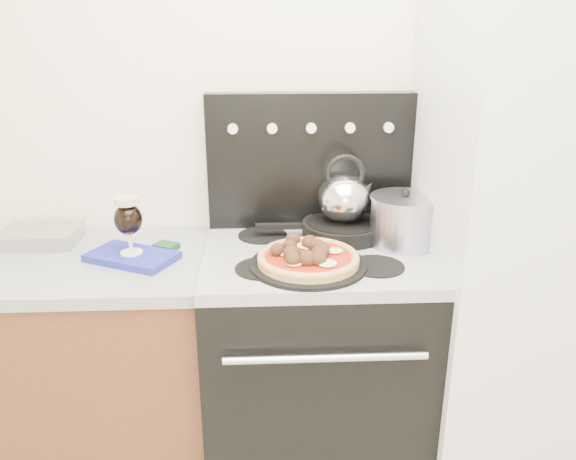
{
  "coord_description": "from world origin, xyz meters",
  "views": [
    {
      "loc": [
        -0.1,
        -0.6,
        1.64
      ],
      "look_at": [
        -0.02,
        1.05,
        1.04
      ],
      "focal_mm": 35.0,
      "sensor_mm": 36.0,
      "label": 1
    }
  ],
  "objects": [
    {
      "name": "room_shell",
      "position": [
        0.0,
        0.29,
        1.25
      ],
      "size": [
        3.52,
        3.01,
        2.52
      ],
      "color": "#B5A793",
      "rests_on": "ground"
    },
    {
      "name": "base_cabinet",
      "position": [
        -1.02,
        1.2,
        0.43
      ],
      "size": [
        1.45,
        0.6,
        0.86
      ],
      "primitive_type": "cube",
      "color": "brown",
      "rests_on": "ground"
    },
    {
      "name": "stove_body",
      "position": [
        0.08,
        1.18,
        0.44
      ],
      "size": [
        0.76,
        0.65,
        0.88
      ],
      "primitive_type": "cube",
      "color": "black",
      "rests_on": "ground"
    },
    {
      "name": "cooktop",
      "position": [
        0.08,
        1.18,
        0.9
      ],
      "size": [
        0.76,
        0.65,
        0.04
      ],
      "primitive_type": "cube",
      "color": "#ADADB2",
      "rests_on": "stove_body"
    },
    {
      "name": "backguard",
      "position": [
        0.08,
        1.45,
        1.17
      ],
      "size": [
        0.76,
        0.08,
        0.5
      ],
      "primitive_type": "cube",
      "color": "black",
      "rests_on": "cooktop"
    },
    {
      "name": "fridge",
      "position": [
        0.78,
        1.15,
        0.95
      ],
      "size": [
        0.64,
        0.68,
        1.9
      ],
      "primitive_type": "cube",
      "color": "silver",
      "rests_on": "ground"
    },
    {
      "name": "foil_sheet",
      "position": [
        -0.91,
        1.34,
        0.93
      ],
      "size": [
        0.27,
        0.2,
        0.05
      ],
      "primitive_type": "cube",
      "rotation": [
        0.0,
        0.0,
        -0.0
      ],
      "color": "silver",
      "rests_on": "countertop"
    },
    {
      "name": "oven_mitt",
      "position": [
        -0.54,
        1.17,
        0.91
      ],
      "size": [
        0.33,
        0.28,
        0.02
      ],
      "primitive_type": "cube",
      "rotation": [
        0.0,
        0.0,
        -0.46
      ],
      "color": "#21279D",
      "rests_on": "countertop"
    },
    {
      "name": "beer_glass",
      "position": [
        -0.54,
        1.17,
        1.02
      ],
      "size": [
        0.1,
        0.1,
        0.2
      ],
      "primitive_type": null,
      "rotation": [
        0.0,
        0.0,
        0.03
      ],
      "color": "black",
      "rests_on": "oven_mitt"
    },
    {
      "name": "pizza_pan",
      "position": [
        0.04,
        1.04,
        0.93
      ],
      "size": [
        0.39,
        0.39,
        0.01
      ],
      "primitive_type": "cylinder",
      "rotation": [
        0.0,
        0.0,
        -0.03
      ],
      "color": "black",
      "rests_on": "cooktop"
    },
    {
      "name": "pizza",
      "position": [
        0.04,
        1.04,
        0.95
      ],
      "size": [
        0.39,
        0.39,
        0.05
      ],
      "primitive_type": null,
      "rotation": [
        0.0,
        0.0,
        0.25
      ],
      "color": "gold",
      "rests_on": "pizza_pan"
    },
    {
      "name": "skillet",
      "position": [
        0.19,
        1.31,
        0.95
      ],
      "size": [
        0.3,
        0.3,
        0.05
      ],
      "primitive_type": "cylinder",
      "rotation": [
        0.0,
        0.0,
        0.01
      ],
      "color": "black",
      "rests_on": "cooktop"
    },
    {
      "name": "tea_kettle",
      "position": [
        0.19,
        1.31,
        1.08
      ],
      "size": [
        0.21,
        0.21,
        0.21
      ],
      "primitive_type": null,
      "rotation": [
        0.0,
        0.0,
        0.12
      ],
      "color": "silver",
      "rests_on": "skillet"
    },
    {
      "name": "stock_pot",
      "position": [
        0.39,
        1.22,
        1.0
      ],
      "size": [
        0.25,
        0.25,
        0.17
      ],
      "primitive_type": "cylinder",
      "rotation": [
        0.0,
        0.0,
        -0.12
      ],
      "color": "#ADABC1",
      "rests_on": "cooktop"
    }
  ]
}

